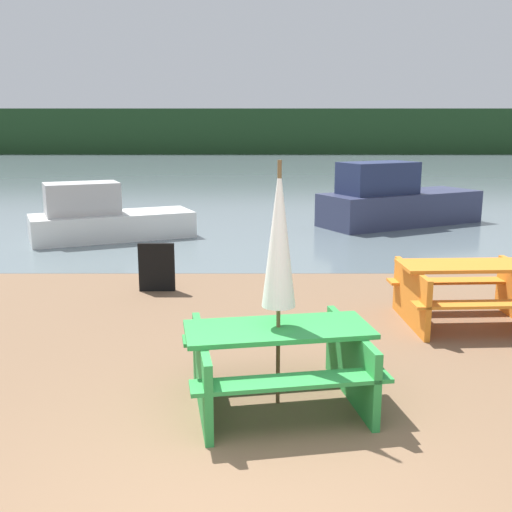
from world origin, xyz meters
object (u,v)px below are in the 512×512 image
at_px(boat_second, 395,202).
at_px(signboard, 156,267).
at_px(picnic_table_green, 277,357).
at_px(picnic_table_orange, 467,288).
at_px(boat, 104,219).
at_px(umbrella_white, 278,236).

height_order(boat_second, signboard, boat_second).
relative_size(picnic_table_green, signboard, 2.50).
height_order(picnic_table_orange, boat, boat).
height_order(picnic_table_orange, signboard, picnic_table_orange).
relative_size(umbrella_white, signboard, 2.96).
distance_m(picnic_table_orange, boat, 8.49).
bearing_deg(umbrella_white, boat_second, 71.64).
height_order(picnic_table_orange, boat_second, boat_second).
xyz_separation_m(picnic_table_orange, umbrella_white, (-2.52, -2.29, 1.10)).
xyz_separation_m(boat, signboard, (1.87, -4.34, -0.09)).
bearing_deg(picnic_table_green, boat, 113.77).
bearing_deg(picnic_table_orange, picnic_table_green, -137.71).
bearing_deg(boat, umbrella_white, -89.75).
xyz_separation_m(boat, boat_second, (6.98, 2.02, 0.13)).
distance_m(boat, boat_second, 7.27).
distance_m(umbrella_white, boat, 9.00).
relative_size(picnic_table_green, boat_second, 0.42).
height_order(boat, boat_second, boat_second).
height_order(umbrella_white, boat, umbrella_white).
height_order(picnic_table_green, boat, boat).
height_order(umbrella_white, boat_second, umbrella_white).
height_order(picnic_table_green, signboard, signboard).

